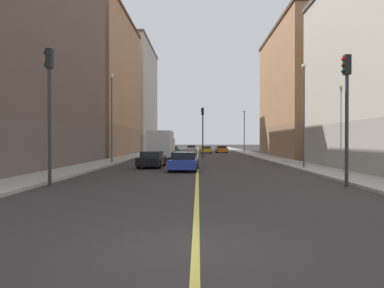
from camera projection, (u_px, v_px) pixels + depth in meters
name	position (u px, v px, depth m)	size (l,w,h in m)	color
ground_plane	(196.00, 248.00, 7.01)	(400.00, 400.00, 0.00)	#312C2C
sidewalk_left	(253.00, 154.00, 55.85)	(2.81, 168.00, 0.15)	#9E9B93
sidewalk_right	(143.00, 154.00, 56.15)	(2.81, 168.00, 0.15)	#9E9B93
lane_center_stripe	(198.00, 154.00, 56.00)	(0.16, 154.00, 0.01)	#E5D14C
building_left_mid	(314.00, 93.00, 47.27)	(10.99, 21.30, 16.99)	#8F6B4F
building_right_midblock	(91.00, 85.00, 51.24)	(10.99, 21.65, 20.17)	#8F6B4F
building_right_distant	(127.00, 98.00, 77.00)	(10.99, 23.07, 22.63)	#9D9688
traffic_light_left_near	(346.00, 102.00, 16.24)	(0.40, 0.32, 6.01)	#2D2D2D
traffic_light_right_near	(49.00, 98.00, 16.48)	(0.40, 0.32, 6.35)	#2D2D2D
traffic_light_median_far	(203.00, 126.00, 44.83)	(0.40, 0.32, 6.27)	#2D2D2D
street_lamp_left_near	(304.00, 105.00, 26.21)	(0.36, 0.36, 7.62)	#4C4C51
street_lamp_right_near	(112.00, 110.00, 32.48)	(0.36, 0.36, 8.06)	#4C4C51
street_lamp_left_far	(244.00, 127.00, 60.13)	(0.36, 0.36, 7.08)	#4C4C51
car_yellow	(206.00, 150.00, 62.33)	(1.90, 4.46, 1.19)	gold
car_black	(152.00, 159.00, 28.38)	(1.95, 4.46, 1.28)	black
car_orange	(222.00, 149.00, 63.56)	(2.09, 4.03, 1.25)	orange
car_silver	(191.00, 148.00, 71.24)	(1.83, 4.52, 1.25)	silver
car_blue	(184.00, 162.00, 25.29)	(2.08, 4.51, 1.32)	#23389E
car_green	(173.00, 149.00, 62.37)	(1.93, 4.02, 1.24)	#1E6B38
box_truck	(162.00, 145.00, 38.94)	(2.55, 7.21, 3.16)	beige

